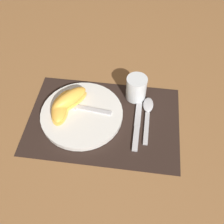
# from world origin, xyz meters

# --- Properties ---
(ground_plane) EXTENTS (3.00, 3.00, 0.00)m
(ground_plane) POSITION_xyz_m (0.00, 0.00, 0.00)
(ground_plane) COLOR olive
(placemat) EXTENTS (0.48, 0.32, 0.00)m
(placemat) POSITION_xyz_m (0.00, 0.00, 0.00)
(placemat) COLOR black
(placemat) RESTS_ON ground_plane
(plate) EXTENTS (0.26, 0.26, 0.02)m
(plate) POSITION_xyz_m (-0.07, 0.01, 0.01)
(plate) COLOR white
(plate) RESTS_ON placemat
(juice_glass) EXTENTS (0.07, 0.07, 0.08)m
(juice_glass) POSITION_xyz_m (0.09, 0.11, 0.04)
(juice_glass) COLOR silver
(juice_glass) RESTS_ON placemat
(knife) EXTENTS (0.02, 0.21, 0.01)m
(knife) POSITION_xyz_m (0.11, -0.00, 0.01)
(knife) COLOR #BCBCC1
(knife) RESTS_ON placemat
(spoon) EXTENTS (0.03, 0.18, 0.01)m
(spoon) POSITION_xyz_m (0.14, 0.05, 0.01)
(spoon) COLOR #BCBCC1
(spoon) RESTS_ON placemat
(fork) EXTENTS (0.18, 0.04, 0.00)m
(fork) POSITION_xyz_m (-0.08, 0.03, 0.02)
(fork) COLOR #BCBCC1
(fork) RESTS_ON plate
(citrus_wedge_0) EXTENTS (0.12, 0.13, 0.05)m
(citrus_wedge_0) POSITION_xyz_m (-0.11, 0.04, 0.04)
(citrus_wedge_0) COLOR #F7C656
(citrus_wedge_0) RESTS_ON plate
(citrus_wedge_1) EXTENTS (0.09, 0.12, 0.04)m
(citrus_wedge_1) POSITION_xyz_m (-0.13, 0.03, 0.04)
(citrus_wedge_1) COLOR #F7C656
(citrus_wedge_1) RESTS_ON plate
(citrus_wedge_2) EXTENTS (0.07, 0.12, 0.03)m
(citrus_wedge_2) POSITION_xyz_m (-0.14, -0.00, 0.03)
(citrus_wedge_2) COLOR #F7C656
(citrus_wedge_2) RESTS_ON plate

